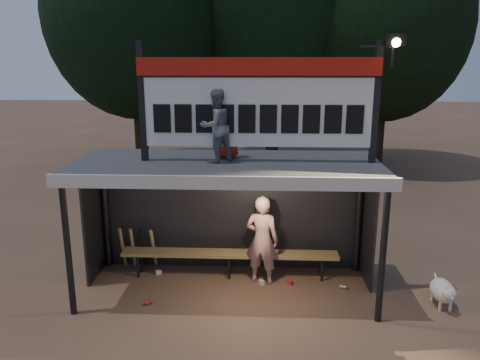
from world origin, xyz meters
The scene contains 13 objects.
ground centered at (0.00, 0.00, 0.00)m, with size 80.00×80.00×0.00m, color brown.
player centered at (0.60, 0.34, 0.82)m, with size 0.60×0.39×1.63m, color silver.
child_a centered at (-0.16, -0.07, 2.91)m, with size 0.57×0.44×1.17m, color slate.
child_b centered at (-0.01, 0.29, 2.82)m, with size 0.48×0.32×0.99m, color #AB271A.
dugout_shelter centered at (0.00, 0.24, 1.85)m, with size 5.10×2.08×2.32m.
scoreboard_assembly centered at (0.56, -0.01, 3.32)m, with size 4.10×0.27×1.99m.
bench centered at (0.00, 0.55, 0.43)m, with size 4.00×0.35×0.48m.
tree_left centered at (-4.00, 10.00, 5.51)m, with size 6.46×6.46×9.27m.
tree_mid centered at (1.00, 11.50, 6.17)m, with size 7.22×7.22×10.36m.
tree_right centered at (5.00, 10.50, 5.19)m, with size 6.08×6.08×8.72m.
dog centered at (3.55, -0.41, 0.28)m, with size 0.36×0.81×0.49m.
bats centered at (-1.79, 0.82, 0.43)m, with size 0.68×0.35×0.84m.
litter centered at (0.22, 0.13, 0.04)m, with size 3.52×1.25×0.08m.
Camera 1 is at (0.56, -7.48, 3.92)m, focal length 35.00 mm.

